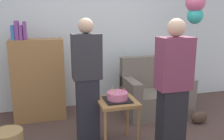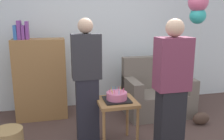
% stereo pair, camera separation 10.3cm
% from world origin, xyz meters
% --- Properties ---
extents(wall_back, '(6.00, 0.10, 2.70)m').
position_xyz_m(wall_back, '(0.00, 2.05, 1.35)').
color(wall_back, silver).
rests_on(wall_back, ground_plane).
extents(couch, '(1.10, 0.70, 0.96)m').
position_xyz_m(couch, '(0.78, 1.31, 0.34)').
color(couch, '#6B6056').
rests_on(couch, ground_plane).
extents(bookshelf, '(0.80, 0.36, 1.58)m').
position_xyz_m(bookshelf, '(-1.14, 1.58, 0.67)').
color(bookshelf, olive).
rests_on(bookshelf, ground_plane).
extents(side_table, '(0.48, 0.48, 0.61)m').
position_xyz_m(side_table, '(-0.17, 0.44, 0.52)').
color(side_table, olive).
rests_on(side_table, ground_plane).
extents(birthday_cake, '(0.32, 0.32, 0.17)m').
position_xyz_m(birthday_cake, '(-0.17, 0.44, 0.66)').
color(birthday_cake, black).
rests_on(birthday_cake, side_table).
extents(person_blowing_candles, '(0.36, 0.22, 1.63)m').
position_xyz_m(person_blowing_candles, '(-0.52, 0.61, 0.83)').
color(person_blowing_candles, '#23232D').
rests_on(person_blowing_candles, ground_plane).
extents(person_holding_cake, '(0.36, 0.22, 1.63)m').
position_xyz_m(person_holding_cake, '(0.30, -0.09, 0.83)').
color(person_holding_cake, black).
rests_on(person_holding_cake, ground_plane).
extents(handbag, '(0.28, 0.14, 0.20)m').
position_xyz_m(handbag, '(1.26, 0.71, 0.10)').
color(handbag, '#473328').
rests_on(handbag, ground_plane).
extents(balloon_bunch, '(0.31, 0.31, 2.02)m').
position_xyz_m(balloon_bunch, '(1.33, 1.13, 1.78)').
color(balloon_bunch, silver).
rests_on(balloon_bunch, ground_plane).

